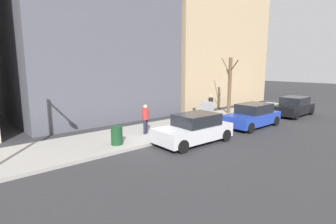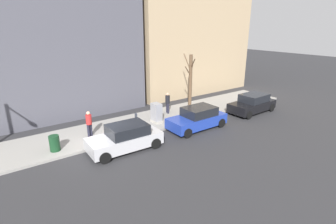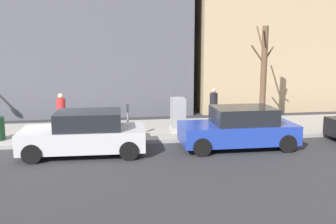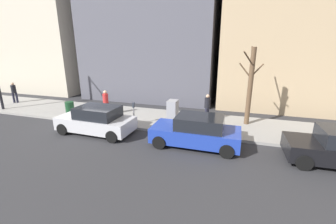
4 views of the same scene
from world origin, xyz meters
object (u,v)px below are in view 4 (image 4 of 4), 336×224
object	(u,v)px
trash_bin	(70,108)
pedestrian_midblock	(106,101)
parked_car_silver	(96,120)
utility_box	(173,112)
pedestrian_near_meter	(207,106)
parked_car_blue	(196,131)
bare_tree	(250,85)
pedestrian_far_corner	(14,91)
parking_meter	(134,111)

from	to	relation	value
trash_bin	pedestrian_midblock	distance (m)	2.49
parked_car_silver	utility_box	size ratio (longest dim) A/B	2.97
pedestrian_near_meter	pedestrian_midblock	bearing A→B (deg)	-67.76
parked_car_silver	trash_bin	bearing A→B (deg)	62.16
trash_bin	pedestrian_near_meter	size ratio (longest dim) A/B	0.54
parked_car_blue	trash_bin	distance (m)	9.19
utility_box	bare_tree	xyz separation A→B (m)	(1.30, -4.25, 1.65)
parked_car_silver	bare_tree	distance (m)	8.90
bare_tree	pedestrian_near_meter	bearing A→B (deg)	91.61
pedestrian_midblock	pedestrian_far_corner	size ratio (longest dim) A/B	1.00
parked_car_blue	bare_tree	bearing A→B (deg)	-33.54
parked_car_blue	pedestrian_near_meter	xyz separation A→B (m)	(3.54, -0.01, 0.35)
utility_box	trash_bin	bearing A→B (deg)	93.22
pedestrian_near_meter	pedestrian_far_corner	size ratio (longest dim) A/B	1.00
parking_meter	pedestrian_midblock	world-z (taller)	pedestrian_midblock
utility_box	pedestrian_near_meter	size ratio (longest dim) A/B	0.86
parking_meter	pedestrian_midblock	distance (m)	2.94
bare_tree	pedestrian_far_corner	distance (m)	18.00
utility_box	pedestrian_midblock	world-z (taller)	pedestrian_midblock
parked_car_blue	parking_meter	distance (m)	4.27
utility_box	bare_tree	distance (m)	4.74
parked_car_blue	pedestrian_near_meter	distance (m)	3.56
parked_car_silver	trash_bin	distance (m)	3.94
pedestrian_far_corner	parked_car_silver	bearing A→B (deg)	-45.97
pedestrian_near_meter	utility_box	bearing A→B (deg)	-41.64
pedestrian_near_meter	parked_car_blue	bearing A→B (deg)	14.97
parked_car_blue	parked_car_silver	world-z (taller)	same
pedestrian_near_meter	pedestrian_far_corner	bearing A→B (deg)	-74.05
parked_car_silver	trash_bin	size ratio (longest dim) A/B	4.72
pedestrian_near_meter	pedestrian_far_corner	world-z (taller)	same
pedestrian_far_corner	pedestrian_midblock	bearing A→B (deg)	-31.41
trash_bin	pedestrian_far_corner	xyz separation A→B (m)	(1.40, 6.58, 0.49)
utility_box	trash_bin	size ratio (longest dim) A/B	1.59
bare_tree	pedestrian_far_corner	bearing A→B (deg)	90.96
pedestrian_near_meter	pedestrian_midblock	size ratio (longest dim) A/B	1.00
parking_meter	parked_car_blue	bearing A→B (deg)	-110.00
parked_car_silver	bare_tree	world-z (taller)	bare_tree
bare_tree	trash_bin	xyz separation A→B (m)	(-1.70, 11.36, -1.89)
bare_tree	pedestrian_midblock	size ratio (longest dim) A/B	2.71
utility_box	pedestrian_midblock	size ratio (longest dim) A/B	0.86
utility_box	trash_bin	xyz separation A→B (m)	(-0.40, 7.12, -0.25)
pedestrian_near_meter	parking_meter	bearing A→B (deg)	-47.50
utility_box	pedestrian_far_corner	distance (m)	13.74
bare_tree	pedestrian_far_corner	world-z (taller)	bare_tree
pedestrian_midblock	pedestrian_far_corner	bearing A→B (deg)	144.83
bare_tree	parked_car_blue	bearing A→B (deg)	146.65
bare_tree	pedestrian_near_meter	distance (m)	2.76
bare_tree	trash_bin	size ratio (longest dim) A/B	4.99
utility_box	bare_tree	bearing A→B (deg)	-72.98
trash_bin	parking_meter	bearing A→B (deg)	-95.16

